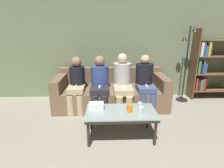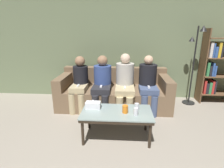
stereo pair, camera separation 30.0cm
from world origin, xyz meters
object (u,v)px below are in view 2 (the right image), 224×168
Objects in this scene: seated_person_right_end at (148,82)px; cup_near_left at (136,111)px; couch at (114,92)px; tissue_box at (93,105)px; bookshelf at (218,68)px; standing_lamp at (195,58)px; seated_person_left_end at (80,82)px; cup_near_right at (137,106)px; seated_person_mid_left at (102,81)px; seated_person_mid_right at (125,81)px; coffee_table at (117,114)px; cup_far_center at (125,109)px.

cup_near_left is at bearing -105.22° from seated_person_right_end.
couch reaches higher than tissue_box.
standing_lamp reaches higher than bookshelf.
cup_near_left is at bearing -46.28° from seated_person_left_end.
bookshelf is 0.97× the size of standing_lamp.
seated_person_mid_left is (-0.62, 0.92, 0.11)m from cup_near_right.
standing_lamp reaches higher than tissue_box.
tissue_box is 0.20× the size of seated_person_mid_right.
seated_person_right_end is at bearing 1.88° from seated_person_mid_right.
standing_lamp reaches higher than coffee_table.
cup_near_right is at bearing -70.50° from couch.
seated_person_mid_right is (0.12, 1.01, 0.21)m from coffee_table.
coffee_table is 0.32m from cup_near_right.
coffee_table is at bearing -143.97° from bookshelf.
cup_near_left is at bearing -98.30° from cup_near_right.
seated_person_mid_right is at bearing -43.14° from couch.
coffee_table is 9.99× the size of cup_near_left.
coffee_table is 1.08m from seated_person_mid_left.
coffee_table is at bearing -71.85° from seated_person_mid_left.
cup_near_right is 1.41m from seated_person_left_end.
seated_person_mid_left is at bearing 124.08° from cup_near_right.
couch is 1.23m from coffee_table.
couch is 2.03× the size of seated_person_mid_right.
cup_near_left is 0.09× the size of seated_person_right_end.
couch is 2.14× the size of seated_person_left_end.
couch is 2.23× the size of coffee_table.
cup_near_right is at bearing -40.47° from seated_person_left_end.
cup_near_right is (0.40, -1.13, 0.19)m from couch.
seated_person_mid_right is 0.45m from seated_person_right_end.
couch is 20.38× the size of cup_far_center.
tissue_box is at bearing -91.61° from seated_person_mid_left.
coffee_table is at bearing -96.70° from seated_person_mid_right.
cup_near_right is 0.09× the size of seated_person_mid_left.
tissue_box reaches higher than cup_near_right.
bookshelf is at bearing 13.96° from standing_lamp.
coffee_table is 0.38m from tissue_box.
tissue_box is 0.13× the size of standing_lamp.
cup_far_center is 0.07× the size of bookshelf.
bookshelf reaches higher than seated_person_mid_right.
cup_near_left is 0.10× the size of seated_person_left_end.
seated_person_mid_left is (-0.33, 1.01, 0.20)m from coffee_table.
seated_person_mid_right reaches higher than seated_person_right_end.
seated_person_mid_right reaches higher than seated_person_mid_left.
seated_person_right_end is (0.68, -0.20, 0.30)m from couch.
cup_near_left reaches higher than cup_near_right.
coffee_table is 0.95× the size of seated_person_mid_left.
cup_near_left is 2.04m from standing_lamp.
tissue_box is 0.21× the size of seated_person_mid_left.
seated_person_right_end is (0.28, 0.93, 0.11)m from cup_near_right.
seated_person_mid_left is at bearing -137.70° from couch.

